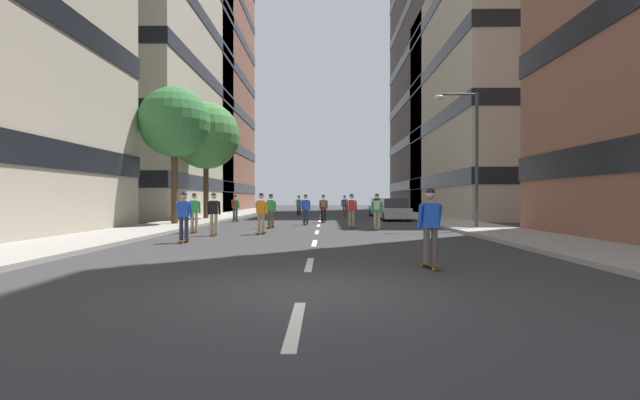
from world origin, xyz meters
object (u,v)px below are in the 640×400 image
(skater_6, at_px, (184,214))
(skater_12, at_px, (345,205))
(street_tree_near, at_px, (206,136))
(skater_5, at_px, (214,212))
(skater_2, at_px, (235,206))
(skater_3, at_px, (430,224))
(streetlamp_right, at_px, (469,144))
(skater_0, at_px, (306,208))
(skater_10, at_px, (377,209))
(parked_car_mid, at_px, (394,210))
(street_tree_mid, at_px, (175,123))
(skater_9, at_px, (261,211))
(skater_8, at_px, (352,209))
(skater_1, at_px, (299,204))
(skater_7, at_px, (271,209))
(parked_car_near, at_px, (382,208))
(skater_11, at_px, (323,207))
(skater_4, at_px, (194,211))

(skater_6, xyz_separation_m, skater_12, (6.49, 21.37, 0.03))
(street_tree_near, xyz_separation_m, skater_6, (3.46, -16.11, -4.92))
(skater_5, bearing_deg, skater_2, 96.72)
(street_tree_near, distance_m, skater_3, 24.74)
(streetlamp_right, bearing_deg, street_tree_near, 147.10)
(skater_0, distance_m, skater_2, 5.87)
(skater_2, xyz_separation_m, skater_10, (8.37, -7.75, 0.00))
(parked_car_mid, height_order, skater_3, skater_3)
(street_tree_mid, height_order, skater_9, street_tree_mid)
(skater_12, bearing_deg, skater_8, -90.91)
(skater_1, relative_size, skater_7, 1.00)
(parked_car_mid, height_order, skater_12, skater_12)
(street_tree_mid, xyz_separation_m, skater_0, (7.24, 1.02, -4.75))
(skater_5, height_order, skater_9, same)
(parked_car_near, relative_size, skater_2, 2.47)
(street_tree_mid, distance_m, skater_7, 7.58)
(skater_2, bearing_deg, streetlamp_right, -30.98)
(parked_car_near, bearing_deg, street_tree_near, -154.31)
(skater_1, distance_m, skater_11, 10.21)
(skater_5, xyz_separation_m, skater_12, (6.18, 18.40, 0.03))
(parked_car_mid, height_order, skater_8, skater_8)
(street_tree_near, height_order, skater_0, street_tree_near)
(skater_5, xyz_separation_m, skater_9, (1.86, 0.72, 0.00))
(street_tree_near, height_order, skater_10, street_tree_near)
(skater_6, bearing_deg, skater_9, 59.54)
(skater_4, bearing_deg, street_tree_near, 102.26)
(skater_2, height_order, skater_3, same)
(skater_11, bearing_deg, skater_5, -114.47)
(skater_11, bearing_deg, skater_4, -124.47)
(skater_3, relative_size, skater_6, 1.00)
(skater_2, relative_size, skater_12, 1.00)
(skater_4, bearing_deg, parked_car_near, 59.46)
(street_tree_near, height_order, skater_1, street_tree_near)
(streetlamp_right, bearing_deg, parked_car_near, 97.61)
(parked_car_near, relative_size, skater_10, 2.47)
(skater_1, bearing_deg, skater_5, -96.79)
(street_tree_mid, distance_m, streetlamp_right, 15.70)
(skater_1, xyz_separation_m, skater_8, (3.61, -14.83, -0.03))
(streetlamp_right, height_order, skater_0, streetlamp_right)
(skater_6, bearing_deg, parked_car_near, 66.70)
(street_tree_near, bearing_deg, skater_0, -37.92)
(skater_0, relative_size, skater_10, 1.00)
(skater_4, bearing_deg, skater_6, -78.24)
(skater_1, bearing_deg, skater_12, -20.66)
(street_tree_near, distance_m, skater_0, 10.41)
(skater_3, bearing_deg, skater_10, 89.18)
(parked_car_mid, xyz_separation_m, skater_0, (-5.87, -5.38, 0.29))
(street_tree_mid, xyz_separation_m, skater_5, (3.77, -6.48, -4.75))
(skater_3, bearing_deg, parked_car_mid, 83.54)
(streetlamp_right, relative_size, skater_10, 3.65)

